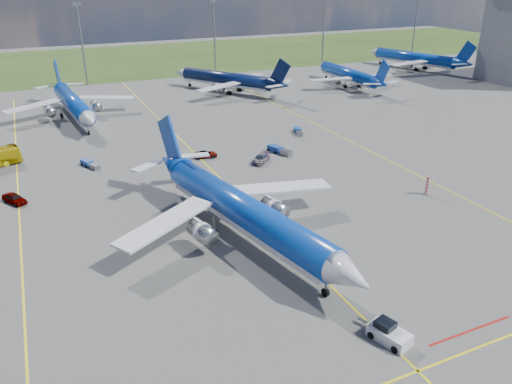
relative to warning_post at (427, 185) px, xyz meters
name	(u,v)px	position (x,y,z in m)	size (l,w,h in m)	color
ground	(301,257)	(-26.00, -8.00, -1.50)	(400.00, 400.00, 0.00)	#4F4F4D
grass_strip	(101,62)	(-26.00, 142.00, -1.50)	(400.00, 80.00, 0.01)	#2D4719
taxiway_lines	(219,176)	(-25.83, 19.70, -1.49)	(60.25, 160.00, 0.02)	yellow
floodlight_masts	(151,37)	(-16.00, 102.00, 11.06)	(202.20, 0.50, 22.70)	slate
warning_post	(427,185)	(0.00, 0.00, 0.00)	(0.50, 0.50, 3.00)	red
bg_jet_nnw	(76,119)	(-43.36, 65.21, -1.50)	(30.95, 40.62, 10.64)	#0B3CA7
bg_jet_n	(227,92)	(-2.14, 76.71, -1.50)	(30.05, 39.44, 10.33)	#07153E
bg_jet_ne	(347,86)	(32.81, 69.44, -1.50)	(28.23, 37.05, 9.70)	#0B3CA7
bg_jet_ene	(413,69)	(68.24, 82.41, -1.50)	(31.53, 41.39, 10.84)	#0B3CA7
main_airliner	(244,240)	(-30.45, -1.31, -1.50)	(33.54, 44.02, 11.53)	#0B3CA7
pushback_tug	(388,333)	(-25.84, -23.77, -0.76)	(3.04, 5.47, 1.82)	silver
service_car_a	(14,198)	(-56.44, 22.39, -0.77)	(1.73, 4.30, 1.47)	#999999
service_car_b	(205,154)	(-24.93, 29.13, -0.90)	(2.00, 4.34, 1.21)	#999999
service_car_c	(261,158)	(-16.90, 22.75, -0.78)	(2.02, 4.96, 1.44)	#999999
baggage_tug_w	(279,150)	(-11.84, 25.71, -0.95)	(3.08, 5.37, 1.17)	navy
baggage_tug_c	(90,164)	(-44.54, 32.97, -1.03)	(2.88, 4.57, 1.00)	#1B41A6
baggage_tug_e	(298,131)	(-2.66, 34.93, -1.04)	(2.61, 4.47, 0.97)	navy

